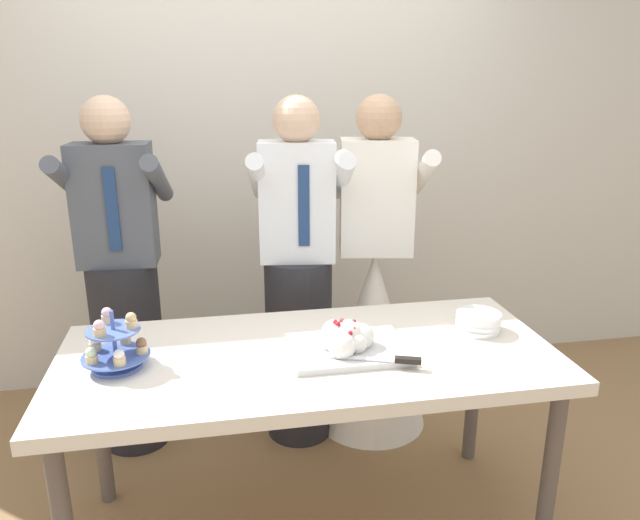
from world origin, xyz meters
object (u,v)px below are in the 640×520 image
(main_cake_tray, at_px, (348,342))
(person_groom, at_px, (298,293))
(cupcake_stand, at_px, (115,346))
(dessert_table, at_px, (309,370))
(plate_stack, at_px, (478,322))
(person_bride, at_px, (373,317))
(person_guest, at_px, (124,299))

(main_cake_tray, distance_m, person_groom, 0.72)
(main_cake_tray, bearing_deg, cupcake_stand, 177.41)
(dessert_table, bearing_deg, person_groom, 84.68)
(plate_stack, height_order, person_bride, person_bride)
(person_groom, relative_size, person_guest, 1.00)
(person_groom, xyz_separation_m, person_bride, (0.38, 0.03, -0.16))
(cupcake_stand, height_order, person_groom, person_groom)
(cupcake_stand, distance_m, main_cake_tray, 0.81)
(main_cake_tray, relative_size, person_bride, 0.26)
(dessert_table, bearing_deg, plate_stack, 5.16)
(main_cake_tray, bearing_deg, plate_stack, 9.79)
(cupcake_stand, distance_m, person_groom, 1.01)
(main_cake_tray, height_order, person_bride, person_bride)
(cupcake_stand, bearing_deg, main_cake_tray, -2.59)
(person_groom, bearing_deg, plate_stack, -45.08)
(main_cake_tray, bearing_deg, person_groom, 95.84)
(cupcake_stand, relative_size, main_cake_tray, 0.54)
(plate_stack, bearing_deg, person_bride, 110.09)
(plate_stack, xyz_separation_m, person_groom, (-0.62, 0.62, -0.07))
(plate_stack, relative_size, person_guest, 0.11)
(cupcake_stand, relative_size, person_bride, 0.14)
(dessert_table, relative_size, plate_stack, 10.18)
(person_guest, bearing_deg, cupcake_stand, -84.52)
(person_groom, bearing_deg, person_bride, 4.71)
(dessert_table, height_order, cupcake_stand, cupcake_stand)
(cupcake_stand, bearing_deg, person_groom, 42.87)
(main_cake_tray, xyz_separation_m, person_groom, (-0.07, 0.72, -0.07))
(cupcake_stand, xyz_separation_m, person_bride, (1.12, 0.71, -0.27))
(main_cake_tray, bearing_deg, person_guest, 137.91)
(cupcake_stand, height_order, person_bride, person_bride)
(cupcake_stand, height_order, person_guest, person_guest)
(cupcake_stand, xyz_separation_m, person_guest, (-0.07, 0.76, -0.11))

